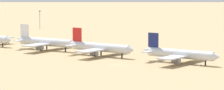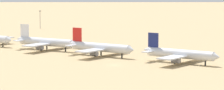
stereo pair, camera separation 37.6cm
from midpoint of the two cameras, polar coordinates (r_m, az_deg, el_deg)
ground at (r=263.04m, az=0.26°, el=-1.96°), size 4000.00×4000.00×0.00m
parked_jet_white_2 at (r=320.82m, az=-6.42°, el=0.28°), size 40.76×34.08×13.50m
parked_jet_red_3 at (r=294.03m, az=-1.21°, el=-0.23°), size 40.76×34.27×13.47m
parked_jet_navy_4 at (r=270.75m, az=6.46°, el=-0.85°), size 39.79×33.47×13.15m
light_pole_mid at (r=461.49m, az=-6.95°, el=2.56°), size 1.80×0.50×13.95m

